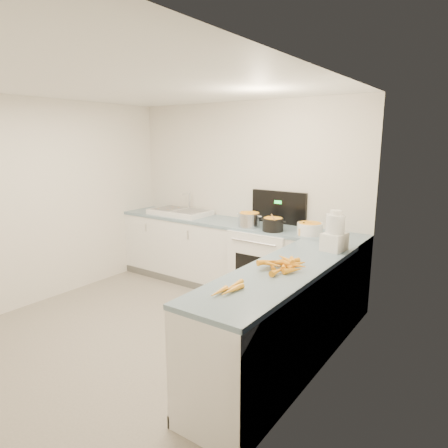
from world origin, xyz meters
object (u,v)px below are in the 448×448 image
Objects in this scene: extract_bottle at (303,229)px; food_processor at (335,233)px; stove at (267,263)px; mixing_bowl at (310,229)px; steel_pot at (249,221)px; black_pot at (273,225)px; spice_jar at (300,232)px; sink at (180,212)px.

extract_bottle is 0.30× the size of food_processor.
stove is 0.79m from mixing_bowl.
stove is 5.03× the size of steel_pot.
food_processor is at bearing -46.69° from mixing_bowl.
black_pot is 2.98× the size of spice_jar.
sink reaches higher than mixing_bowl.
steel_pot is 2.23× the size of extract_bottle.
stove reaches higher than extract_bottle.
mixing_bowl is 0.73× the size of food_processor.
spice_jar is at bearing -18.75° from stove.
stove is at bearing 32.68° from steel_pot.
extract_bottle is (0.37, 0.03, -0.01)m from black_pot.
stove is 1.54m from sink.
extract_bottle is 0.06m from spice_jar.
mixing_bowl is 0.69m from food_processor.
steel_pot is 0.72m from extract_bottle.
spice_jar is (0.52, -0.18, 0.51)m from stove.
extract_bottle is at bearing -133.88° from mixing_bowl.
sink is at bearing 173.72° from steel_pot.
extract_bottle is at bearing 5.25° from black_pot.
spice_jar is at bearing -3.51° from black_pot.
mixing_bowl reaches higher than extract_bottle.
food_processor reaches higher than black_pot.
extract_bottle is at bearing 139.77° from food_processor.
steel_pot is at bearing 174.76° from black_pot.
extract_bottle is (0.72, 0.00, -0.02)m from steel_pot.
sink is 2.04m from mixing_bowl.
sink is 1.62m from black_pot.
steel_pot reaches higher than spice_jar.
sink is 3.49× the size of black_pot.
black_pot is 2.03× the size of extract_bottle.
sink reaches higher than extract_bottle.
food_processor is (0.46, -0.49, 0.10)m from mixing_bowl.
food_processor is (0.52, -0.44, 0.11)m from extract_bottle.
black_pot is 0.99m from food_processor.
black_pot reaches higher than mixing_bowl.
stove reaches higher than black_pot.
mixing_bowl is 3.51× the size of spice_jar.
mixing_bowl is at bearing 133.31° from food_processor.
sink is at bearing 173.95° from black_pot.
food_processor is (0.53, -0.38, 0.13)m from spice_jar.
mixing_bowl is at bearing 11.82° from black_pot.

